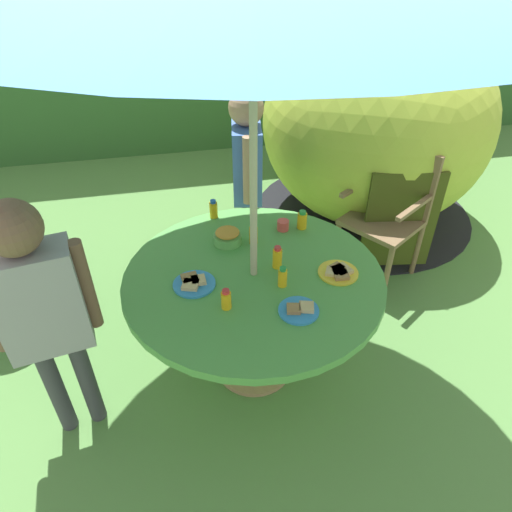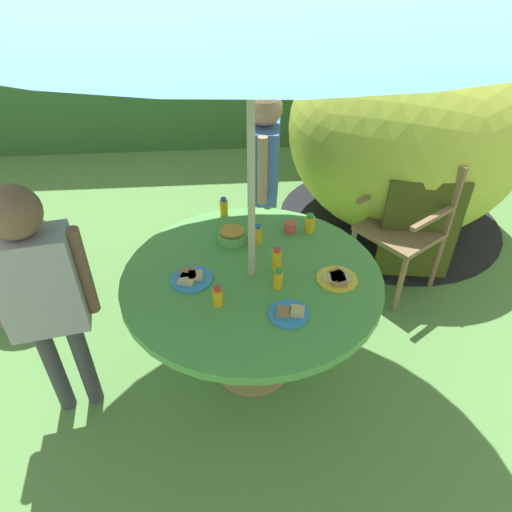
{
  "view_description": "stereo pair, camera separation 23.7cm",
  "coord_description": "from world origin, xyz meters",
  "views": [
    {
      "loc": [
        -0.37,
        -1.79,
        2.19
      ],
      "look_at": [
        0.03,
        0.08,
        0.78
      ],
      "focal_mm": 31.47,
      "sensor_mm": 36.0,
      "label": 1
    },
    {
      "loc": [
        -0.13,
        -1.82,
        2.19
      ],
      "look_at": [
        0.03,
        0.08,
        0.78
      ],
      "focal_mm": 31.47,
      "sensor_mm": 36.0,
      "label": 2
    }
  ],
  "objects": [
    {
      "name": "juice_bottle_mid_left",
      "position": [
        0.13,
        0.03,
        0.79
      ],
      "size": [
        0.05,
        0.05,
        0.13
      ],
      "color": "yellow",
      "rests_on": "garden_table"
    },
    {
      "name": "hedge_backdrop",
      "position": [
        0.0,
        3.71,
        1.05
      ],
      "size": [
        9.0,
        0.7,
        2.11
      ],
      "primitive_type": "cube",
      "color": "#33602D",
      "rests_on": "ground_plane"
    },
    {
      "name": "juice_bottle_center_back",
      "position": [
        0.05,
        0.27,
        0.79
      ],
      "size": [
        0.05,
        0.05,
        0.12
      ],
      "color": "yellow",
      "rests_on": "garden_table"
    },
    {
      "name": "garden_table",
      "position": [
        0.0,
        0.0,
        0.61
      ],
      "size": [
        1.36,
        1.36,
        0.73
      ],
      "color": "tan",
      "rests_on": "ground_plane"
    },
    {
      "name": "child_in_blue_shirt",
      "position": [
        0.17,
        1.04,
        0.87
      ],
      "size": [
        0.25,
        0.46,
        1.36
      ],
      "rotation": [
        0.0,
        0.0,
        -1.73
      ],
      "color": "brown",
      "rests_on": "ground_plane"
    },
    {
      "name": "cup_near",
      "position": [
        0.25,
        0.38,
        0.76
      ],
      "size": [
        0.07,
        0.07,
        0.06
      ],
      "primitive_type": "cylinder",
      "color": "#E04C47",
      "rests_on": "garden_table"
    },
    {
      "name": "plate_near_left",
      "position": [
        0.15,
        -0.32,
        0.74
      ],
      "size": [
        0.19,
        0.19,
        0.03
      ],
      "color": "#338CD8",
      "rests_on": "garden_table"
    },
    {
      "name": "plate_near_right",
      "position": [
        0.43,
        -0.09,
        0.74
      ],
      "size": [
        0.21,
        0.21,
        0.03
      ],
      "color": "yellow",
      "rests_on": "garden_table"
    },
    {
      "name": "wooden_chair",
      "position": [
        1.17,
        0.77,
        0.55
      ],
      "size": [
        0.65,
        0.66,
        0.97
      ],
      "rotation": [
        0.0,
        0.0,
        -0.99
      ],
      "color": "brown",
      "rests_on": "ground_plane"
    },
    {
      "name": "juice_bottle_far_left",
      "position": [
        -0.13,
        0.6,
        0.78
      ],
      "size": [
        0.05,
        0.05,
        0.12
      ],
      "color": "yellow",
      "rests_on": "garden_table"
    },
    {
      "name": "child_in_grey_shirt",
      "position": [
        -0.99,
        -0.18,
        0.87
      ],
      "size": [
        0.46,
        0.25,
        1.37
      ],
      "rotation": [
        0.0,
        0.0,
        0.18
      ],
      "color": "#3F3F47",
      "rests_on": "ground_plane"
    },
    {
      "name": "snack_bowl",
      "position": [
        -0.09,
        0.31,
        0.77
      ],
      "size": [
        0.16,
        0.16,
        0.09
      ],
      "color": "#66B259",
      "rests_on": "garden_table"
    },
    {
      "name": "plate_far_right",
      "position": [
        -0.32,
        -0.03,
        0.74
      ],
      "size": [
        0.21,
        0.21,
        0.03
      ],
      "color": "#338CD8",
      "rests_on": "garden_table"
    },
    {
      "name": "juice_bottle_front_edge",
      "position": [
        0.37,
        0.37,
        0.78
      ],
      "size": [
        0.06,
        0.06,
        0.12
      ],
      "color": "yellow",
      "rests_on": "garden_table"
    },
    {
      "name": "ground_plane",
      "position": [
        0.0,
        0.0,
        -0.01
      ],
      "size": [
        10.0,
        10.0,
        0.02
      ],
      "primitive_type": "cube",
      "color": "#548442"
    },
    {
      "name": "juice_bottle_center_front",
      "position": [
        -0.18,
        -0.23,
        0.78
      ],
      "size": [
        0.05,
        0.05,
        0.11
      ],
      "color": "yellow",
      "rests_on": "garden_table"
    },
    {
      "name": "juice_bottle_mid_right",
      "position": [
        0.12,
        -0.12,
        0.78
      ],
      "size": [
        0.05,
        0.05,
        0.11
      ],
      "color": "yellow",
      "rests_on": "garden_table"
    },
    {
      "name": "potted_plant",
      "position": [
        -1.53,
        0.73,
        0.4
      ],
      "size": [
        0.56,
        0.56,
        0.71
      ],
      "color": "brown",
      "rests_on": "ground_plane"
    },
    {
      "name": "dome_tent",
      "position": [
        1.38,
        1.63,
        0.85
      ],
      "size": [
        2.27,
        2.27,
        1.71
      ],
      "rotation": [
        0.0,
        0.0,
        -0.16
      ],
      "color": "#B2C63F",
      "rests_on": "ground_plane"
    }
  ]
}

